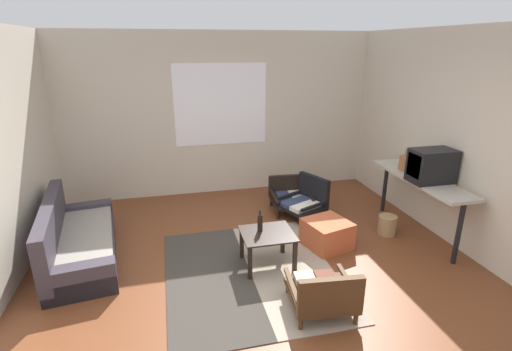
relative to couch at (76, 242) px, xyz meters
name	(u,v)px	position (x,y,z in m)	size (l,w,h in m)	color
ground_plane	(267,289)	(2.07, -1.15, -0.22)	(7.80, 7.80, 0.00)	brown
far_wall_with_window	(221,115)	(2.07, 1.91, 1.13)	(5.60, 0.13, 2.70)	beige
side_wall_right	(479,145)	(4.73, -0.85, 1.13)	(0.12, 6.60, 2.70)	beige
area_rug	(250,272)	(1.97, -0.81, -0.22)	(1.89, 2.22, 0.01)	#38332D
couch	(76,242)	(0.00, 0.00, 0.00)	(0.97, 1.95, 0.74)	#38333D
coffee_table	(267,239)	(2.20, -0.70, 0.12)	(0.60, 0.54, 0.43)	black
armchair_by_window	(290,195)	(2.97, 0.80, 0.01)	(0.63, 0.64, 0.50)	black
armchair_striped_foreground	(323,293)	(2.50, -1.64, 0.01)	(0.67, 0.69, 0.53)	#472D19
armchair_corner	(306,200)	(3.12, 0.48, 0.05)	(0.74, 0.75, 0.62)	black
ottoman_orange	(327,234)	(3.06, -0.44, -0.05)	(0.52, 0.52, 0.35)	#BC5633
console_shelf	(420,183)	(4.38, -0.39, 0.51)	(0.45, 1.69, 0.82)	#B2AD9E
crt_television	(432,166)	(4.38, -0.56, 0.81)	(0.53, 0.33, 0.42)	black
clay_vase	(408,162)	(4.38, -0.08, 0.71)	(0.24, 0.24, 0.30)	#935B38
glass_bottle	(260,222)	(2.13, -0.63, 0.31)	(0.06, 0.06, 0.26)	black
wicker_basket	(387,225)	(4.01, -0.31, -0.09)	(0.25, 0.25, 0.27)	#9E7A4C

